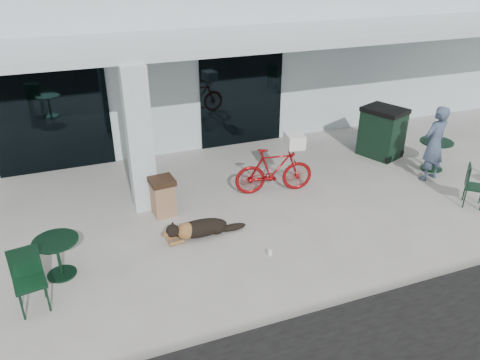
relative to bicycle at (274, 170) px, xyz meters
name	(u,v)px	position (x,y,z in m)	size (l,w,h in m)	color
ground	(248,248)	(-1.40, -1.90, -0.55)	(80.00, 80.00, 0.00)	#A6A49C
building	(150,47)	(-1.40, 6.60, 1.70)	(22.00, 7.00, 4.50)	silver
storefront_glass_left	(51,119)	(-4.60, 3.08, 0.80)	(2.80, 0.06, 2.70)	black
storefront_glass_right	(242,98)	(0.40, 3.08, 0.80)	(2.40, 0.06, 2.70)	black
column	(139,140)	(-2.90, 0.40, 1.01)	(0.50, 0.50, 3.12)	silver
overhang	(189,42)	(-1.40, 1.70, 2.66)	(22.00, 2.80, 0.18)	silver
bicycle	(274,170)	(0.00, 0.00, 0.00)	(0.51, 1.82, 1.09)	maroon
laundry_basket	(294,140)	(0.44, -0.07, 0.70)	(0.51, 0.38, 0.30)	white
dog	(201,227)	(-2.11, -1.20, -0.34)	(1.24, 0.41, 0.41)	black
cup_near_dog	(270,253)	(-1.11, -2.26, -0.50)	(0.08, 0.08, 0.10)	white
cafe_table_near	(59,258)	(-4.73, -1.49, -0.19)	(0.77, 0.77, 0.72)	#10301E
cafe_chair_near	(30,282)	(-5.15, -2.23, -0.03)	(0.46, 0.51, 1.03)	#10301E
cafe_table_far	(434,155)	(4.32, -0.33, -0.16)	(0.82, 0.82, 0.77)	#10301E
cafe_chair_far_a	(475,186)	(3.81, -2.16, -0.08)	(0.42, 0.46, 0.93)	#10301E
person	(434,144)	(3.84, -0.74, 0.38)	(0.67, 0.44, 1.85)	#3C4C65
cup_on_table	(439,137)	(4.46, -0.22, 0.27)	(0.07, 0.07, 0.10)	white
trash_receptacle	(163,197)	(-2.60, -0.10, -0.13)	(0.50, 0.50, 0.84)	#92694C
wheeled_bin	(382,132)	(3.60, 0.90, 0.12)	(0.83, 1.05, 1.34)	black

